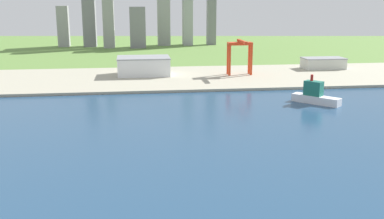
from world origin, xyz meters
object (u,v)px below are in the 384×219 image
object	(u,v)px
port_crane_red	(240,50)
warehouse_annex	(323,63)
ferry_boat	(315,95)
warehouse_main	(144,66)

from	to	relation	value
port_crane_red	warehouse_annex	bearing A→B (deg)	16.22
port_crane_red	warehouse_annex	xyz separation A→B (m)	(103.08, 29.99, -19.75)
warehouse_annex	ferry_boat	bearing A→B (deg)	-114.90
ferry_boat	port_crane_red	size ratio (longest dim) A/B	0.94
ferry_boat	warehouse_main	size ratio (longest dim) A/B	0.64
warehouse_main	warehouse_annex	xyz separation A→B (m)	(201.43, 17.13, -3.10)
ferry_boat	warehouse_main	distance (m)	190.42
port_crane_red	warehouse_main	size ratio (longest dim) A/B	0.67
warehouse_main	ferry_boat	bearing A→B (deg)	-47.68
port_crane_red	warehouse_main	xyz separation A→B (m)	(-98.34, 12.86, -16.64)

